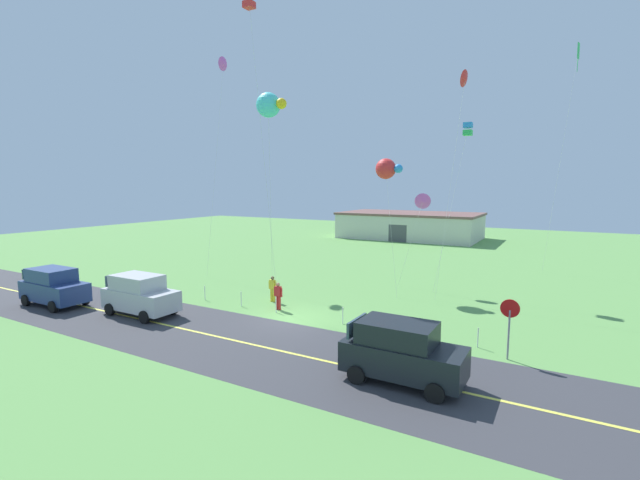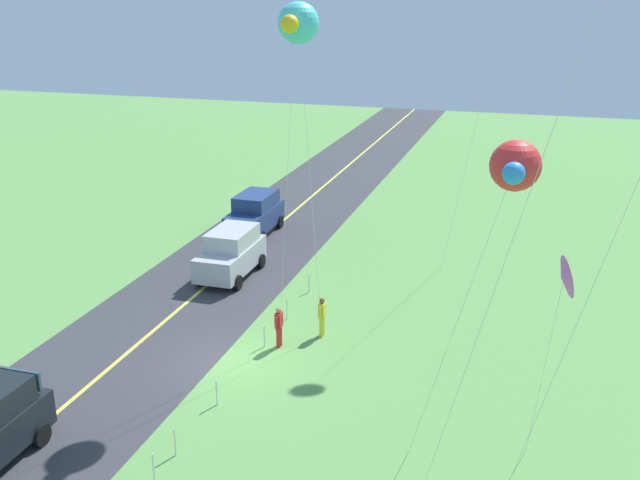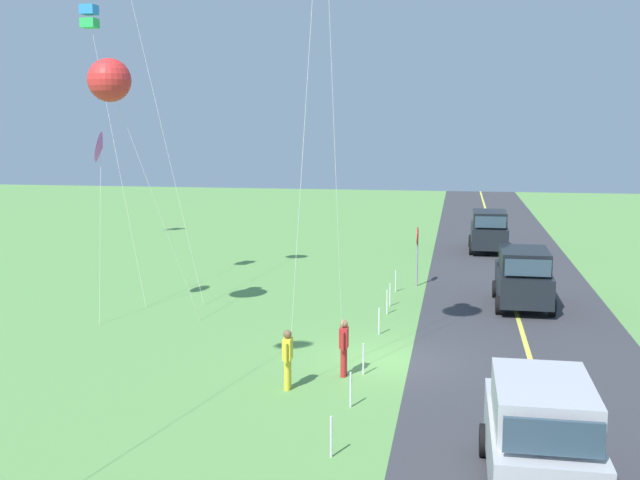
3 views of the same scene
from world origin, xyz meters
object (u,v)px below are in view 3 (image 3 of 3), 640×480
kite_green_far (110,80)px  kite_purple_back (101,148)px  car_parked_west_near (540,435)px  person_adult_companion (288,357)px  car_suv_foreground (523,277)px  kite_cyan_top (90,17)px  person_adult_near (344,346)px  stop_sign (417,245)px  car_parked_east_far (489,231)px

kite_green_far → kite_purple_back: size_ratio=1.36×
car_parked_west_near → person_adult_companion: size_ratio=2.75×
car_suv_foreground → kite_green_far: size_ratio=0.49×
kite_cyan_top → person_adult_near: bearing=-126.0°
person_adult_near → stop_sign: bearing=-99.0°
car_parked_west_near → kite_cyan_top: (14.16, 15.71, 9.79)m
person_adult_companion → kite_green_far: 11.16m
car_suv_foreground → person_adult_companion: 12.66m
stop_sign → person_adult_companion: (-13.83, 2.60, -0.94)m
person_adult_near → kite_cyan_top: 17.00m
stop_sign → person_adult_near: 12.61m
car_suv_foreground → person_adult_companion: size_ratio=2.75×
car_parked_west_near → stop_sign: stop_sign is taller
kite_purple_back → car_parked_west_near: bearing=-129.2°
car_suv_foreground → person_adult_companion: (-10.68, 6.79, -0.29)m
person_adult_near → kite_green_far: bearing=-25.5°
car_parked_east_far → person_adult_near: (-22.47, 4.69, -0.29)m
car_parked_west_near → car_parked_east_far: bearing=-0.1°
car_suv_foreground → stop_sign: (3.15, 4.19, 0.65)m
car_parked_west_near → kite_cyan_top: 23.30m
car_suv_foreground → kite_green_far: bearing=113.6°
car_suv_foreground → kite_green_far: 16.52m
car_suv_foreground → kite_cyan_top: kite_cyan_top is taller
car_parked_east_far → person_adult_near: size_ratio=2.75×
car_suv_foreground → kite_purple_back: kite_purple_back is taller
person_adult_companion → kite_purple_back: bearing=-107.9°
car_parked_east_far → car_parked_west_near: bearing=179.9°
kite_green_far → kite_cyan_top: (4.66, 2.94, 2.65)m
car_parked_west_near → person_adult_near: car_parked_west_near is taller
kite_cyan_top → kite_purple_back: bearing=-149.8°
stop_sign → kite_cyan_top: 16.04m
car_suv_foreground → kite_cyan_top: 19.31m
person_adult_companion → kite_cyan_top: kite_cyan_top is taller
person_adult_near → kite_green_far: kite_green_far is taller
car_parked_east_far → person_adult_companion: bearing=165.9°
car_parked_west_near → kite_green_far: bearing=53.4°
car_parked_east_far → stop_sign: stop_sign is taller
person_adult_near → person_adult_companion: 1.85m
car_parked_east_far → kite_cyan_top: (-14.44, 15.77, 9.79)m
car_suv_foreground → person_adult_near: (-9.35, 5.50, -0.29)m
car_parked_west_near → kite_green_far: (9.50, 12.77, 7.15)m
car_parked_east_far → car_parked_west_near: (-28.59, 0.06, 0.00)m
car_suv_foreground → car_parked_west_near: 15.50m
person_adult_near → person_adult_companion: (-1.33, 1.29, 0.00)m
person_adult_companion → kite_cyan_top: size_ratio=0.14×
car_parked_east_far → kite_purple_back: bearing=139.9°
car_parked_west_near → stop_sign: 18.93m
person_adult_companion → car_suv_foreground: bearing=169.0°
car_parked_east_far → kite_purple_back: (-16.97, 14.30, 4.91)m
car_parked_east_far → kite_cyan_top: 23.52m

